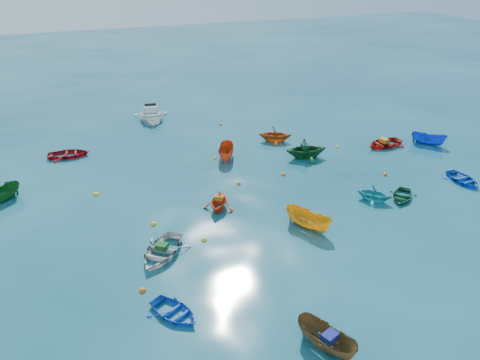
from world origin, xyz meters
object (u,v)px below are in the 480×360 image
object	(u,v)px
motorboat_white	(152,120)
dinghy_white_near	(162,255)
dinghy_blue_sw	(174,315)
dinghy_blue_se	(463,182)

from	to	relation	value
motorboat_white	dinghy_white_near	bearing A→B (deg)	-91.95
dinghy_blue_sw	motorboat_white	bearing A→B (deg)	50.37
dinghy_blue_sw	dinghy_white_near	bearing A→B (deg)	54.17
dinghy_white_near	dinghy_blue_se	bearing A→B (deg)	40.68
dinghy_white_near	motorboat_white	bearing A→B (deg)	118.00
motorboat_white	dinghy_blue_se	bearing A→B (deg)	-41.39
motorboat_white	dinghy_blue_sw	bearing A→B (deg)	-91.14
dinghy_blue_sw	dinghy_blue_se	world-z (taller)	dinghy_blue_se
dinghy_blue_sw	dinghy_white_near	world-z (taller)	dinghy_white_near
dinghy_blue_se	dinghy_blue_sw	bearing A→B (deg)	-163.39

